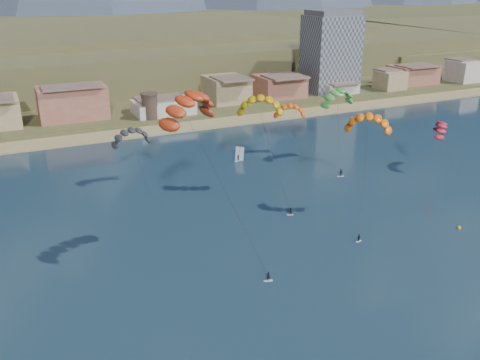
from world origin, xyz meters
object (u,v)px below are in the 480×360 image
object	(u,v)px
kitesurfer_yellow	(261,102)
apartment_tower	(331,52)
watchtower	(150,106)
kitesurfer_green	(338,95)
kitesurfer_red	(188,102)
buoy	(459,228)
kitesurfer_orange	(369,120)
windsurfer	(239,157)

from	to	relation	value
kitesurfer_yellow	apartment_tower	bearing A→B (deg)	48.06
watchtower	kitesurfer_green	bearing A→B (deg)	-58.53
kitesurfer_red	buoy	size ratio (longest dim) A/B	40.38
kitesurfer_red	kitesurfer_green	bearing A→B (deg)	32.86
watchtower	buoy	size ratio (longest dim) A/B	10.88
apartment_tower	buoy	distance (m)	124.83
kitesurfer_orange	kitesurfer_green	xyz separation A→B (m)	(14.01, 30.20, -2.28)
watchtower	kitesurfer_red	world-z (taller)	kitesurfer_red
kitesurfer_orange	windsurfer	bearing A→B (deg)	102.76
kitesurfer_yellow	kitesurfer_green	distance (m)	30.63
watchtower	kitesurfer_green	world-z (taller)	kitesurfer_green
kitesurfer_green	windsurfer	xyz separation A→B (m)	(-23.23, 10.51, -16.62)
apartment_tower	watchtower	size ratio (longest dim) A/B	3.72
kitesurfer_yellow	kitesurfer_orange	distance (m)	23.51
windsurfer	apartment_tower	bearing A→B (deg)	41.13
kitesurfer_red	apartment_tower	bearing A→B (deg)	46.86
kitesurfer_orange	windsurfer	world-z (taller)	kitesurfer_orange
watchtower	kitesurfer_green	xyz separation A→B (m)	(34.57, -56.47, 11.46)
apartment_tower	kitesurfer_orange	bearing A→B (deg)	-120.56
kitesurfer_green	kitesurfer_orange	bearing A→B (deg)	-114.89
apartment_tower	kitesurfer_green	xyz separation A→B (m)	(-45.43, -70.47, 0.01)
kitesurfer_yellow	windsurfer	size ratio (longest dim) A/B	6.57
apartment_tower	buoy	xyz separation A→B (m)	(-46.17, -114.62, -17.68)
buoy	kitesurfer_yellow	bearing A→B (deg)	130.08
kitesurfer_yellow	buoy	distance (m)	47.53
windsurfer	kitesurfer_green	bearing A→B (deg)	-24.34
apartment_tower	watchtower	distance (m)	82.02
kitesurfer_yellow	kitesurfer_orange	xyz separation A→B (m)	(14.20, -18.71, -0.94)
apartment_tower	windsurfer	xyz separation A→B (m)	(-68.66, -59.96, -16.61)
kitesurfer_green	windsurfer	size ratio (longest dim) A/B	5.68
watchtower	kitesurfer_green	size ratio (longest dim) A/B	0.40
kitesurfer_red	buoy	xyz separation A→B (m)	(51.46, -10.43, -27.84)
kitesurfer_green	kitesurfer_yellow	bearing A→B (deg)	-157.84
watchtower	kitesurfer_yellow	size ratio (longest dim) A/B	0.34
windsurfer	kitesurfer_orange	bearing A→B (deg)	-77.24
apartment_tower	kitesurfer_orange	distance (m)	116.94
kitesurfer_green	watchtower	bearing A→B (deg)	121.47
apartment_tower	kitesurfer_red	distance (m)	143.14
apartment_tower	kitesurfer_red	size ratio (longest dim) A/B	1.00
watchtower	kitesurfer_red	xyz separation A→B (m)	(-17.62, -90.19, 21.61)
watchtower	kitesurfer_orange	distance (m)	90.14
watchtower	windsurfer	bearing A→B (deg)	-76.15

